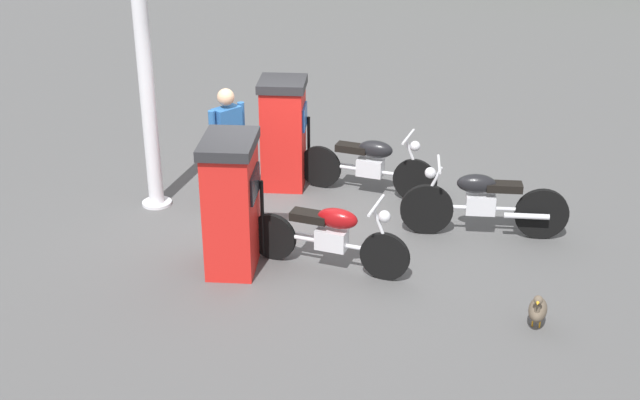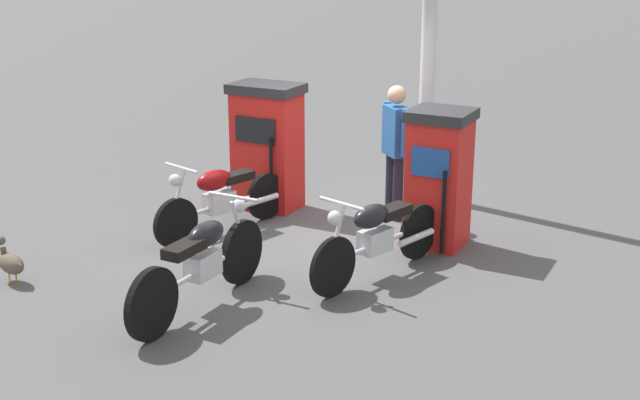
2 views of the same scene
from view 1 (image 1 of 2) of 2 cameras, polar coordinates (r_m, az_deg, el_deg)
ground_plane at (r=11.08m, az=-2.08°, el=-1.62°), size 120.00×120.00×0.00m
fuel_pump_near at (r=9.77m, az=-5.94°, el=-0.23°), size 0.70×0.95×1.61m
fuel_pump_far at (r=11.94m, az=-2.46°, el=4.51°), size 0.72×0.75×1.56m
motorcycle_near_pump at (r=9.82m, az=0.70°, el=-2.32°), size 1.96×0.63×0.93m
motorcycle_far_pump at (r=11.77m, az=3.33°, el=2.51°), size 1.98×0.63×0.95m
motorcycle_extra at (r=10.77m, az=10.81°, el=-0.12°), size 2.08×0.56×0.97m
attendant_person at (r=11.24m, az=-6.18°, el=3.96°), size 0.39×0.52×1.67m
wandering_duck at (r=9.13m, az=14.37°, el=-7.08°), size 0.24×0.47×0.47m
canopy_support_pole at (r=11.12m, az=-11.73°, el=9.83°), size 0.40×0.40×4.46m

